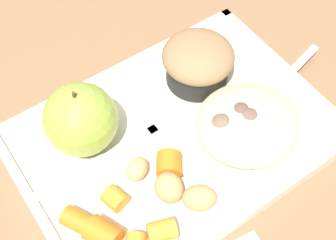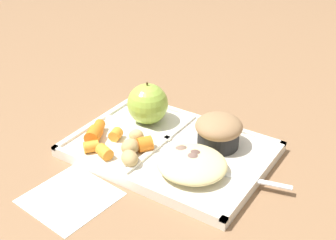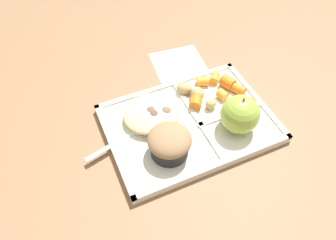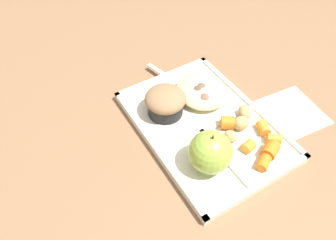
{
  "view_description": "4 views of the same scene",
  "coord_description": "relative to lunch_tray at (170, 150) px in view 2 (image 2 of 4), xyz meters",
  "views": [
    {
      "loc": [
        -0.16,
        -0.22,
        0.45
      ],
      "look_at": [
        -0.0,
        0.01,
        0.04
      ],
      "focal_mm": 50.92,
      "sensor_mm": 36.0,
      "label": 1
    },
    {
      "loc": [
        0.35,
        -0.54,
        0.45
      ],
      "look_at": [
        -0.02,
        0.03,
        0.05
      ],
      "focal_mm": 47.64,
      "sensor_mm": 36.0,
      "label": 2
    },
    {
      "loc": [
        0.21,
        0.36,
        0.53
      ],
      "look_at": [
        0.04,
        -0.01,
        0.03
      ],
      "focal_mm": 34.43,
      "sensor_mm": 36.0,
      "label": 3
    },
    {
      "loc": [
        -0.31,
        0.27,
        0.5
      ],
      "look_at": [
        0.03,
        0.07,
        0.03
      ],
      "focal_mm": 33.62,
      "sensor_mm": 36.0,
      "label": 4
    }
  ],
  "objects": [
    {
      "name": "potato_chunk_golden",
      "position": [
        -0.04,
        -0.05,
        0.02
      ],
      "size": [
        0.04,
        0.04,
        0.03
      ],
      "primitive_type": "ellipsoid",
      "rotation": [
        0.0,
        0.0,
        6.07
      ],
      "color": "tan",
      "rests_on": "lunch_tray"
    },
    {
      "name": "plastic_fork",
      "position": [
        0.13,
        -0.02,
        0.01
      ],
      "size": [
        0.17,
        0.05,
        0.0
      ],
      "color": "white",
      "rests_on": "lunch_tray"
    },
    {
      "name": "carrot_slice_near_corner",
      "position": [
        -0.09,
        -0.03,
        0.02
      ],
      "size": [
        0.03,
        0.03,
        0.02
      ],
      "primitive_type": "cylinder",
      "rotation": [
        0.0,
        1.57,
        1.81
      ],
      "color": "orange",
      "rests_on": "lunch_tray"
    },
    {
      "name": "carrot_slice_large",
      "position": [
        -0.07,
        -0.09,
        0.02
      ],
      "size": [
        0.03,
        0.03,
        0.02
      ],
      "primitive_type": "cylinder",
      "rotation": [
        0.0,
        1.57,
        2.8
      ],
      "color": "orange",
      "rests_on": "lunch_tray"
    },
    {
      "name": "meatball_center",
      "position": [
        0.04,
        -0.03,
        0.02
      ],
      "size": [
        0.03,
        0.03,
        0.03
      ],
      "primitive_type": "sphere",
      "color": "#755B4C",
      "rests_on": "lunch_tray"
    },
    {
      "name": "carrot_slice_tilted",
      "position": [
        -0.03,
        -0.03,
        0.02
      ],
      "size": [
        0.04,
        0.04,
        0.03
      ],
      "primitive_type": "cylinder",
      "rotation": [
        0.0,
        1.57,
        0.96
      ],
      "color": "orange",
      "rests_on": "lunch_tray"
    },
    {
      "name": "meatball_front",
      "position": [
        0.07,
        -0.03,
        0.02
      ],
      "size": [
        0.03,
        0.03,
        0.03
      ],
      "primitive_type": "sphere",
      "color": "brown",
      "rests_on": "lunch_tray"
    },
    {
      "name": "bran_muffin",
      "position": [
        0.07,
        0.05,
        0.04
      ],
      "size": [
        0.08,
        0.08,
        0.06
      ],
      "color": "black",
      "rests_on": "lunch_tray"
    },
    {
      "name": "potato_chunk_large",
      "position": [
        -0.03,
        -0.08,
        0.02
      ],
      "size": [
        0.04,
        0.04,
        0.03
      ],
      "primitive_type": "ellipsoid",
      "rotation": [
        0.0,
        0.0,
        5.7
      ],
      "color": "tan",
      "rests_on": "lunch_tray"
    },
    {
      "name": "green_apple",
      "position": [
        -0.08,
        0.05,
        0.04
      ],
      "size": [
        0.08,
        0.08,
        0.08
      ],
      "color": "#93B742",
      "rests_on": "lunch_tray"
    },
    {
      "name": "carrot_slice_small",
      "position": [
        -0.1,
        -0.09,
        0.02
      ],
      "size": [
        0.03,
        0.03,
        0.02
      ],
      "primitive_type": "cylinder",
      "rotation": [
        0.0,
        1.57,
        0.9
      ],
      "color": "orange",
      "rests_on": "lunch_tray"
    },
    {
      "name": "ground",
      "position": [
        0.0,
        -0.0,
        -0.01
      ],
      "size": [
        6.0,
        6.0,
        0.0
      ],
      "primitive_type": "plane",
      "color": "#846042"
    },
    {
      "name": "carrot_slice_center",
      "position": [
        -0.12,
        -0.06,
        0.02
      ],
      "size": [
        0.04,
        0.04,
        0.03
      ],
      "primitive_type": "cylinder",
      "rotation": [
        0.0,
        1.57,
        5.11
      ],
      "color": "orange",
      "rests_on": "lunch_tray"
    },
    {
      "name": "carrot_slice_back",
      "position": [
        -0.13,
        -0.03,
        0.02
      ],
      "size": [
        0.03,
        0.04,
        0.02
      ],
      "primitive_type": "cylinder",
      "rotation": [
        0.0,
        1.57,
        2.05
      ],
      "color": "orange",
      "rests_on": "lunch_tray"
    },
    {
      "name": "potato_chunk_browned",
      "position": [
        -0.06,
        -0.02,
        0.02
      ],
      "size": [
        0.03,
        0.03,
        0.02
      ],
      "primitive_type": "ellipsoid",
      "rotation": [
        0.0,
        0.0,
        0.49
      ],
      "color": "tan",
      "rests_on": "lunch_tray"
    },
    {
      "name": "paper_napkin",
      "position": [
        -0.06,
        -0.18,
        -0.01
      ],
      "size": [
        0.13,
        0.13,
        0.0
      ],
      "primitive_type": "cube",
      "rotation": [
        0.0,
        0.0,
        -0.1
      ],
      "color": "white",
      "rests_on": "ground"
    },
    {
      "name": "egg_noodle_pile",
      "position": [
        0.07,
        -0.04,
        0.02
      ],
      "size": [
        0.12,
        0.11,
        0.03
      ],
      "primitive_type": "ellipsoid",
      "color": "beige",
      "rests_on": "lunch_tray"
    },
    {
      "name": "meatball_back",
      "position": [
        0.07,
        -0.04,
        0.02
      ],
      "size": [
        0.03,
        0.03,
        0.03
      ],
      "primitive_type": "sphere",
      "color": "brown",
      "rests_on": "lunch_tray"
    },
    {
      "name": "lunch_tray",
      "position": [
        0.0,
        0.0,
        0.0
      ],
      "size": [
        0.34,
        0.24,
        0.02
      ],
      "color": "silver",
      "rests_on": "ground"
    }
  ]
}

